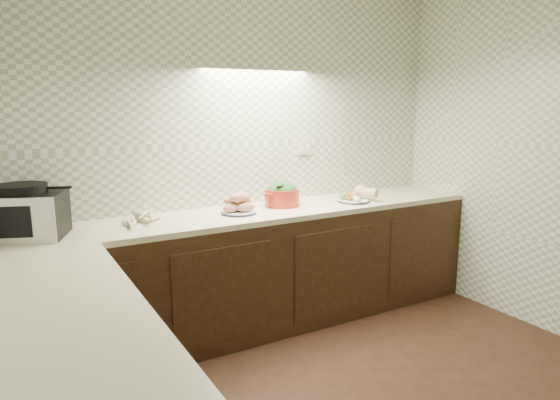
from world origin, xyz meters
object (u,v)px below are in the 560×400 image
onion_bowl (236,204)px  dutch_oven (282,194)px  toaster_oven (23,213)px  veg_plate (356,195)px  parsnip_pile (156,219)px  sweet_potato_plate (239,205)px

onion_bowl → dutch_oven: bearing=-7.4°
toaster_oven → veg_plate: bearing=19.2°
dutch_oven → veg_plate: dutch_oven is taller
parsnip_pile → onion_bowl: onion_bowl is taller
veg_plate → toaster_oven: bearing=178.0°
veg_plate → onion_bowl: bearing=170.0°
toaster_oven → sweet_potato_plate: toaster_oven is taller
toaster_oven → parsnip_pile: (0.77, -0.04, -0.12)m
sweet_potato_plate → onion_bowl: (0.04, 0.12, -0.02)m
sweet_potato_plate → veg_plate: size_ratio=0.81×
sweet_potato_plate → dutch_oven: dutch_oven is taller
sweet_potato_plate → dutch_oven: 0.41m
dutch_oven → toaster_oven: bearing=164.0°
onion_bowl → dutch_oven: dutch_oven is taller
sweet_potato_plate → onion_bowl: size_ratio=1.66×
parsnip_pile → sweet_potato_plate: (0.60, 0.00, 0.03)m
toaster_oven → veg_plate: size_ratio=1.66×
parsnip_pile → onion_bowl: (0.64, 0.13, 0.02)m
sweet_potato_plate → dutch_oven: size_ratio=0.78×
onion_bowl → veg_plate: 1.01m
sweet_potato_plate → veg_plate: sweet_potato_plate is taller
parsnip_pile → veg_plate: (1.63, -0.05, 0.02)m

